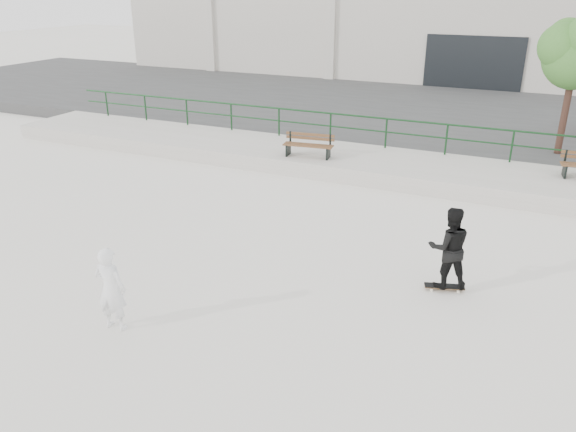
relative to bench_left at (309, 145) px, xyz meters
The scene contains 9 objects.
ground 9.31m from the bench_left, 71.22° to the right, with size 120.00×120.00×0.00m, color white.
ledge 3.13m from the bench_left, 13.67° to the left, with size 30.00×3.00×0.50m, color #B2ADA2.
parking_strip 9.72m from the bench_left, 72.08° to the left, with size 60.00×14.00×0.50m, color #393939.
railing 3.63m from the bench_left, 34.18° to the left, with size 28.00×0.06×1.03m.
commercial_building 23.70m from the bench_left, 82.68° to the left, with size 44.20×16.33×8.00m.
bench_left is the anchor object (origin of this frame).
skateboard 8.11m from the bench_left, 47.65° to the right, with size 0.80×0.43×0.09m.
standing_skater 8.08m from the bench_left, 47.65° to the right, with size 0.82×0.64×1.68m, color black.
seated_skater 9.76m from the bench_left, 88.03° to the right, with size 0.57×0.38×1.57m, color white.
Camera 1 is at (3.68, -7.44, 5.70)m, focal length 35.00 mm.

